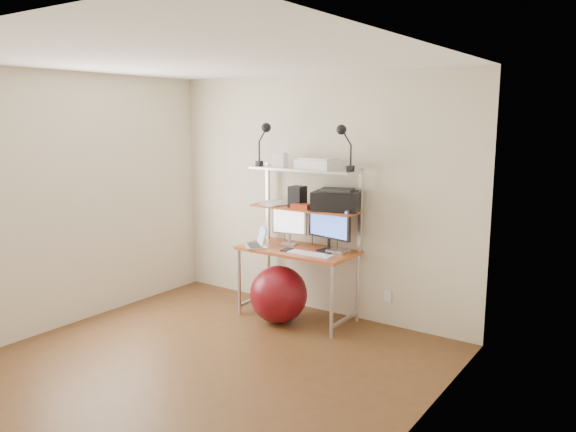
# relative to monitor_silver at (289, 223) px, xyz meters

# --- Properties ---
(room) EXTENTS (3.60, 3.60, 3.60)m
(room) POSITION_rel_monitor_silver_xyz_m (0.18, -1.56, 0.28)
(room) COLOR brown
(room) RESTS_ON ground
(computer_desk) EXTENTS (1.20, 0.60, 1.57)m
(computer_desk) POSITION_rel_monitor_silver_xyz_m (0.18, -0.05, -0.01)
(computer_desk) COLOR #A95120
(computer_desk) RESTS_ON ground
(desktop) EXTENTS (1.20, 0.60, 0.00)m
(desktop) POSITION_rel_monitor_silver_xyz_m (0.18, -0.12, -0.23)
(desktop) COLOR #A95120
(desktop) RESTS_ON computer_desk
(mid_shelf) EXTENTS (1.18, 0.34, 0.00)m
(mid_shelf) POSITION_rel_monitor_silver_xyz_m (0.18, 0.01, 0.18)
(mid_shelf) COLOR #A95120
(mid_shelf) RESTS_ON computer_desk
(top_shelf) EXTENTS (1.18, 0.34, 0.00)m
(top_shelf) POSITION_rel_monitor_silver_xyz_m (0.18, 0.01, 0.58)
(top_shelf) COLOR silver
(top_shelf) RESTS_ON computer_desk
(floor) EXTENTS (3.60, 3.60, 0.00)m
(floor) POSITION_rel_monitor_silver_xyz_m (0.18, -1.56, -0.97)
(floor) COLOR brown
(floor) RESTS_ON ground
(wall_outlet) EXTENTS (0.08, 0.01, 0.12)m
(wall_outlet) POSITION_rel_monitor_silver_xyz_m (1.03, 0.23, -0.67)
(wall_outlet) COLOR white
(wall_outlet) RESTS_ON room
(monitor_silver) EXTENTS (0.38, 0.16, 0.43)m
(monitor_silver) POSITION_rel_monitor_silver_xyz_m (0.00, 0.00, 0.00)
(monitor_silver) COLOR silver
(monitor_silver) RESTS_ON desktop
(monitor_black) EXTENTS (0.53, 0.18, 0.53)m
(monitor_black) POSITION_rel_monitor_silver_xyz_m (0.50, -0.03, 0.04)
(monitor_black) COLOR black
(monitor_black) RESTS_ON desktop
(laptop) EXTENTS (0.39, 0.38, 0.27)m
(laptop) POSITION_rel_monitor_silver_xyz_m (-0.22, -0.26, -0.18)
(laptop) COLOR silver
(laptop) RESTS_ON desktop
(keyboard) EXTENTS (0.46, 0.14, 0.01)m
(keyboard) POSITION_rel_monitor_silver_xyz_m (0.42, -0.25, -0.22)
(keyboard) COLOR white
(keyboard) RESTS_ON desktop
(mouse) EXTENTS (0.09, 0.07, 0.02)m
(mouse) POSITION_rel_monitor_silver_xyz_m (0.57, -0.24, -0.22)
(mouse) COLOR white
(mouse) RESTS_ON desktop
(mac_mini) EXTENTS (0.19, 0.19, 0.04)m
(mac_mini) POSITION_rel_monitor_silver_xyz_m (0.61, -0.04, -0.21)
(mac_mini) COLOR silver
(mac_mini) RESTS_ON desktop
(phone) EXTENTS (0.08, 0.15, 0.01)m
(phone) POSITION_rel_monitor_silver_xyz_m (0.13, -0.23, -0.22)
(phone) COLOR black
(phone) RESTS_ON desktop
(printer) EXTENTS (0.53, 0.43, 0.22)m
(printer) POSITION_rel_monitor_silver_xyz_m (0.55, 0.03, 0.29)
(printer) COLOR black
(printer) RESTS_ON mid_shelf
(nas_cube) EXTENTS (0.15, 0.15, 0.22)m
(nas_cube) POSITION_rel_monitor_silver_xyz_m (0.11, -0.01, 0.29)
(nas_cube) COLOR black
(nas_cube) RESTS_ON mid_shelf
(red_box) EXTENTS (0.20, 0.14, 0.05)m
(red_box) POSITION_rel_monitor_silver_xyz_m (0.21, -0.10, 0.21)
(red_box) COLOR #B1361C
(red_box) RESTS_ON mid_shelf
(scanner) EXTENTS (0.44, 0.31, 0.11)m
(scanner) POSITION_rel_monitor_silver_xyz_m (0.33, 0.03, 0.64)
(scanner) COLOR white
(scanner) RESTS_ON top_shelf
(box_white) EXTENTS (0.14, 0.12, 0.15)m
(box_white) POSITION_rel_monitor_silver_xyz_m (-0.10, -0.02, 0.66)
(box_white) COLOR white
(box_white) RESTS_ON top_shelf
(box_grey) EXTENTS (0.11, 0.11, 0.09)m
(box_grey) POSITION_rel_monitor_silver_xyz_m (-0.13, 0.05, 0.63)
(box_grey) COLOR #2D2D2F
(box_grey) RESTS_ON top_shelf
(clip_lamp_left) EXTENTS (0.18, 0.10, 0.45)m
(clip_lamp_left) POSITION_rel_monitor_silver_xyz_m (-0.28, -0.05, 0.91)
(clip_lamp_left) COLOR black
(clip_lamp_left) RESTS_ON top_shelf
(clip_lamp_right) EXTENTS (0.18, 0.10, 0.44)m
(clip_lamp_right) POSITION_rel_monitor_silver_xyz_m (0.64, -0.03, 0.91)
(clip_lamp_right) COLOR black
(clip_lamp_right) RESTS_ON top_shelf
(exercise_ball) EXTENTS (0.58, 0.58, 0.58)m
(exercise_ball) POSITION_rel_monitor_silver_xyz_m (0.09, -0.32, -0.67)
(exercise_ball) COLOR maroon
(exercise_ball) RESTS_ON floor
(paper_stack) EXTENTS (0.38, 0.40, 0.02)m
(paper_stack) POSITION_rel_monitor_silver_xyz_m (-0.20, 0.00, 0.19)
(paper_stack) COLOR white
(paper_stack) RESTS_ON mid_shelf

